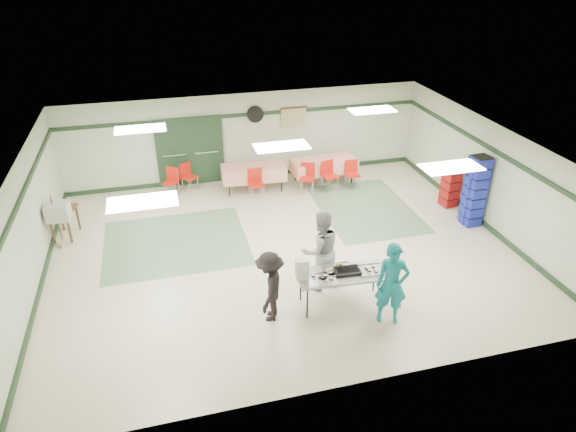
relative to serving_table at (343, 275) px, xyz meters
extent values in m
plane|color=beige|center=(-0.67, 2.37, -0.72)|extent=(11.00, 11.00, 0.00)
plane|color=white|center=(-0.67, 2.37, 1.98)|extent=(11.00, 11.00, 0.00)
plane|color=beige|center=(-0.67, 6.87, 0.63)|extent=(11.00, 0.00, 11.00)
plane|color=beige|center=(-0.67, -2.13, 0.63)|extent=(11.00, 0.00, 11.00)
plane|color=beige|center=(-6.17, 2.37, 0.63)|extent=(0.00, 9.00, 9.00)
plane|color=beige|center=(4.83, 2.37, 0.63)|extent=(0.00, 9.00, 9.00)
cube|color=#1C331E|center=(-0.67, 6.84, 1.33)|extent=(11.00, 0.06, 0.10)
cube|color=#1C331E|center=(-0.67, 6.84, -0.66)|extent=(11.00, 0.06, 0.12)
cube|color=#1C331E|center=(-6.14, 2.37, 1.33)|extent=(0.06, 9.00, 0.10)
cube|color=#1C331E|center=(-6.14, 2.37, -0.66)|extent=(0.06, 9.00, 0.12)
cube|color=#1C331E|center=(4.80, 2.37, 1.33)|extent=(0.06, 9.00, 0.10)
cube|color=#1C331E|center=(4.80, 2.37, -0.66)|extent=(0.06, 9.00, 0.12)
cube|color=gray|center=(-3.17, 3.37, -0.71)|extent=(3.50, 3.00, 0.01)
cube|color=gray|center=(2.13, 3.87, -0.71)|extent=(2.50, 3.50, 0.01)
cube|color=gray|center=(-2.87, 6.81, 0.33)|extent=(0.90, 0.06, 2.10)
cube|color=gray|center=(-1.92, 6.81, 0.33)|extent=(0.90, 0.06, 2.10)
cube|color=#1C331E|center=(-2.40, 6.79, 0.33)|extent=(2.00, 0.03, 2.15)
cylinder|color=black|center=(-0.37, 6.81, 1.33)|extent=(0.50, 0.10, 0.50)
cube|color=tan|center=(0.83, 6.81, 1.13)|extent=(0.80, 0.02, 0.60)
cube|color=#A2A29D|center=(0.00, 0.00, 0.02)|extent=(1.90, 0.87, 0.04)
cylinder|color=black|center=(-0.82, -0.25, -0.36)|extent=(0.04, 0.04, 0.72)
cylinder|color=black|center=(0.78, -0.35, -0.36)|extent=(0.04, 0.04, 0.72)
cylinder|color=black|center=(-0.78, 0.35, -0.36)|extent=(0.04, 0.04, 0.72)
cylinder|color=black|center=(0.82, 0.25, -0.36)|extent=(0.04, 0.04, 0.72)
cube|color=silver|center=(0.60, -0.05, 0.06)|extent=(0.59, 0.46, 0.02)
cube|color=silver|center=(-0.06, 0.13, 0.06)|extent=(0.66, 0.52, 0.02)
cube|color=silver|center=(-0.51, -0.13, 0.06)|extent=(0.65, 0.51, 0.02)
cube|color=black|center=(0.09, 0.01, 0.08)|extent=(0.54, 0.36, 0.08)
cube|color=white|center=(-0.85, 0.06, 0.27)|extent=(0.26, 0.24, 0.45)
imported|color=teal|center=(0.73, -0.72, 0.15)|extent=(0.73, 0.60, 1.73)
imported|color=#9A999F|center=(-0.26, 0.72, 0.20)|extent=(0.97, 0.80, 1.83)
imported|color=black|center=(-1.52, -0.05, 0.04)|extent=(0.89, 1.11, 1.51)
cube|color=red|center=(1.55, 5.90, 0.02)|extent=(2.01, 0.94, 0.05)
cube|color=red|center=(1.55, 5.90, -0.17)|extent=(2.01, 0.96, 0.40)
cylinder|color=black|center=(0.74, 5.53, -0.36)|extent=(0.04, 0.04, 0.72)
cylinder|color=black|center=(2.38, 5.61, -0.36)|extent=(0.04, 0.04, 0.72)
cylinder|color=black|center=(0.71, 6.19, -0.36)|extent=(0.04, 0.04, 0.72)
cylinder|color=black|center=(2.35, 6.26, -0.36)|extent=(0.04, 0.04, 0.72)
cube|color=red|center=(-0.65, 5.90, 0.02)|extent=(1.91, 0.90, 0.05)
cube|color=red|center=(-0.65, 5.90, -0.17)|extent=(1.92, 0.92, 0.40)
cylinder|color=black|center=(-1.45, 5.63, -0.36)|extent=(0.04, 0.04, 0.72)
cylinder|color=black|center=(0.11, 5.55, -0.36)|extent=(0.04, 0.04, 0.72)
cylinder|color=black|center=(-1.42, 6.25, -0.36)|extent=(0.04, 0.04, 0.72)
cylinder|color=black|center=(0.14, 6.17, -0.36)|extent=(0.04, 0.04, 0.72)
cube|color=red|center=(1.54, 5.25, -0.25)|extent=(0.51, 0.51, 0.04)
cube|color=red|center=(1.49, 5.43, -0.02)|extent=(0.42, 0.14, 0.42)
cylinder|color=silver|center=(1.41, 5.04, -0.49)|extent=(0.02, 0.02, 0.44)
cylinder|color=silver|center=(1.74, 5.12, -0.49)|extent=(0.02, 0.02, 0.44)
cylinder|color=silver|center=(1.33, 5.37, -0.49)|extent=(0.02, 0.02, 0.44)
cylinder|color=silver|center=(1.66, 5.45, -0.49)|extent=(0.02, 0.02, 0.44)
cube|color=red|center=(0.82, 5.25, -0.25)|extent=(0.54, 0.54, 0.04)
cube|color=red|center=(0.89, 5.43, -0.02)|extent=(0.41, 0.19, 0.42)
cylinder|color=silver|center=(0.61, 5.15, -0.50)|extent=(0.02, 0.02, 0.44)
cylinder|color=silver|center=(0.92, 5.03, -0.50)|extent=(0.02, 0.02, 0.44)
cylinder|color=silver|center=(0.73, 5.47, -0.50)|extent=(0.02, 0.02, 0.44)
cylinder|color=silver|center=(1.04, 5.35, -0.50)|extent=(0.02, 0.02, 0.44)
cube|color=red|center=(2.25, 5.25, -0.28)|extent=(0.41, 0.41, 0.04)
cube|color=red|center=(2.26, 5.43, -0.06)|extent=(0.40, 0.06, 0.40)
cylinder|color=silver|center=(2.09, 5.10, -0.51)|extent=(0.02, 0.02, 0.42)
cylinder|color=silver|center=(2.40, 5.08, -0.51)|extent=(0.02, 0.02, 0.42)
cylinder|color=silver|center=(2.10, 5.41, -0.51)|extent=(0.02, 0.02, 0.42)
cylinder|color=silver|center=(2.42, 5.40, -0.51)|extent=(0.02, 0.02, 0.42)
cube|color=red|center=(-0.71, 5.25, -0.26)|extent=(0.43, 0.43, 0.04)
cube|color=red|center=(-0.71, 5.44, -0.03)|extent=(0.42, 0.05, 0.42)
cylinder|color=silver|center=(-0.87, 5.08, -0.50)|extent=(0.02, 0.02, 0.44)
cylinder|color=silver|center=(-0.53, 5.09, -0.50)|extent=(0.02, 0.02, 0.44)
cylinder|color=silver|center=(-0.88, 5.41, -0.50)|extent=(0.02, 0.02, 0.44)
cylinder|color=silver|center=(-0.54, 5.42, -0.50)|extent=(0.02, 0.02, 0.44)
cube|color=red|center=(-2.52, 6.30, -0.28)|extent=(0.56, 0.56, 0.04)
cube|color=red|center=(-2.63, 6.45, -0.06)|extent=(0.35, 0.26, 0.40)
cylinder|color=silver|center=(-2.57, 6.08, -0.51)|extent=(0.02, 0.02, 0.42)
cylinder|color=silver|center=(-2.30, 6.26, -0.51)|extent=(0.02, 0.02, 0.42)
cylinder|color=silver|center=(-2.75, 6.34, -0.51)|extent=(0.02, 0.02, 0.42)
cylinder|color=silver|center=(-2.48, 6.52, -0.51)|extent=(0.02, 0.02, 0.42)
cube|color=red|center=(-3.08, 6.10, -0.29)|extent=(0.52, 0.52, 0.04)
cube|color=red|center=(-3.00, 6.26, -0.07)|extent=(0.37, 0.21, 0.39)
cylinder|color=silver|center=(-3.29, 6.03, -0.51)|extent=(0.02, 0.02, 0.41)
cylinder|color=silver|center=(-3.01, 5.89, -0.51)|extent=(0.02, 0.02, 0.41)
cylinder|color=silver|center=(-3.15, 6.31, -0.51)|extent=(0.02, 0.02, 0.41)
cylinder|color=silver|center=(-2.87, 6.17, -0.51)|extent=(0.02, 0.02, 0.41)
cube|color=#1A27A1|center=(4.48, 2.45, 0.20)|extent=(0.48, 0.48, 1.84)
cube|color=maroon|center=(4.48, 3.46, -0.19)|extent=(0.45, 0.45, 1.04)
cube|color=#1A27A1|center=(4.48, 2.33, 0.25)|extent=(0.44, 0.44, 1.93)
cube|color=brown|center=(-5.82, 4.39, 0.00)|extent=(0.68, 0.90, 0.05)
cube|color=brown|center=(-6.10, 4.11, -0.37)|extent=(0.05, 0.05, 0.70)
cube|color=brown|center=(-5.69, 4.03, -0.37)|extent=(0.05, 0.05, 0.70)
cube|color=brown|center=(-5.96, 4.76, -0.37)|extent=(0.05, 0.05, 0.70)
cube|color=brown|center=(-5.55, 4.68, -0.37)|extent=(0.05, 0.05, 0.70)
cube|color=#A7A7A3|center=(-5.82, 3.93, 0.24)|extent=(0.57, 0.50, 0.42)
cylinder|color=brown|center=(-5.90, 3.98, -0.01)|extent=(0.07, 0.22, 1.35)
camera|label=1|loc=(-3.25, -7.97, 6.00)|focal=32.00mm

